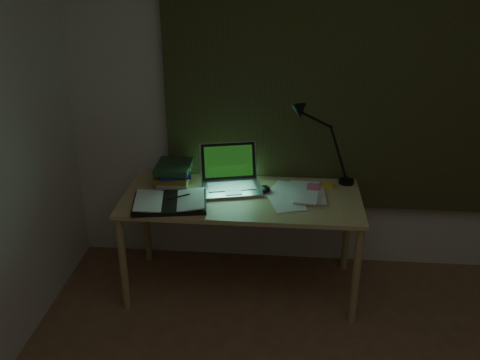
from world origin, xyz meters
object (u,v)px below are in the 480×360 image
object	(u,v)px
loose_papers	(299,196)
desk_lamp	(350,144)
desk	(242,243)
open_textbook	(170,202)
laptop	(232,171)
book_stack	(173,173)

from	to	relation	value
loose_papers	desk_lamp	world-z (taller)	desk_lamp
desk	open_textbook	distance (m)	0.56
loose_papers	desk_lamp	bearing A→B (deg)	37.68
laptop	desk_lamp	xyz separation A→B (m)	(0.72, 0.17, 0.14)
open_textbook	book_stack	distance (m)	0.32
laptop	loose_papers	size ratio (longest dim) A/B	1.25
desk	open_textbook	world-z (taller)	open_textbook
desk_lamp	book_stack	bearing A→B (deg)	-166.45
desk	loose_papers	bearing A→B (deg)	2.84
loose_papers	open_textbook	bearing A→B (deg)	-167.99
desk	loose_papers	world-z (taller)	loose_papers
desk	open_textbook	size ratio (longest dim) A/B	3.39
book_stack	loose_papers	xyz separation A→B (m)	(0.80, -0.15, -0.06)
laptop	loose_papers	distance (m)	0.43
laptop	book_stack	bearing A→B (deg)	153.55
desk	book_stack	xyz separation A→B (m)	(-0.45, 0.17, 0.40)
laptop	desk_lamp	bearing A→B (deg)	-0.09
book_stack	desk_lamp	xyz separation A→B (m)	(1.10, 0.08, 0.20)
open_textbook	laptop	bearing A→B (deg)	23.71
desk	loose_papers	distance (m)	0.48
open_textbook	desk_lamp	xyz separation A→B (m)	(1.06, 0.40, 0.25)
book_stack	desk_lamp	size ratio (longest dim) A/B	0.48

